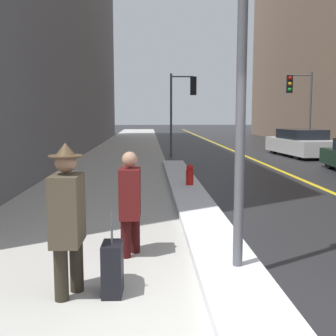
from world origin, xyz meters
name	(u,v)px	position (x,y,z in m)	size (l,w,h in m)	color
sidewalk_slab	(120,160)	(-2.00, 15.00, 0.01)	(4.00, 80.00, 0.01)	#B2AFA8
road_centre_stripe	(255,160)	(4.00, 15.00, 0.00)	(0.16, 80.00, 0.00)	gold
snow_bank_curb	(191,197)	(0.25, 6.18, 0.07)	(0.83, 14.79, 0.15)	white
lamp_post	(242,49)	(0.35, 1.49, 2.76)	(0.28, 0.28, 4.57)	#515156
traffic_light_near	(184,96)	(1.06, 17.59, 2.91)	(1.31, 0.32, 4.02)	#515156
traffic_light_far	(298,95)	(6.98, 18.12, 3.02)	(1.31, 0.33, 4.17)	#515156
pedestrian_trailing	(67,214)	(-1.63, 1.00, 0.93)	(0.36, 0.53, 1.71)	#2A241B
pedestrian_nearside	(130,199)	(-1.01, 2.33, 0.83)	(0.29, 0.49, 1.49)	#340C0C
parked_car_white	(300,143)	(6.62, 16.55, 0.62)	(2.16, 4.75, 1.31)	silver
rolling_suitcase	(113,269)	(-1.16, 1.01, 0.30)	(0.23, 0.36, 0.95)	black
fire_hydrant	(190,177)	(0.35, 7.55, 0.35)	(0.20, 0.20, 0.70)	red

